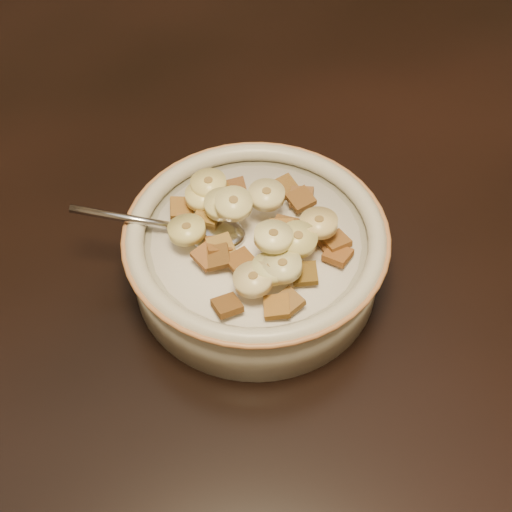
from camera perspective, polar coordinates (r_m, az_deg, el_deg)
name	(u,v)px	position (r m, az deg, el deg)	size (l,w,h in m)	color
floor	(194,502)	(1.40, -5.02, -19.03)	(4.00, 4.50, 0.10)	#422816
table	(141,222)	(0.72, -9.22, 2.69)	(1.40, 0.90, 0.04)	black
cereal_bowl	(256,259)	(0.62, 0.00, -0.24)	(0.22, 0.22, 0.05)	beige
milk	(256,240)	(0.60, 0.00, 1.30)	(0.18, 0.18, 0.00)	white
spoon	(216,234)	(0.60, -3.26, 1.80)	(0.04, 0.05, 0.01)	#ABABB2
cereal_square_0	(182,208)	(0.62, -5.96, 3.83)	(0.02, 0.02, 0.01)	brown
cereal_square_1	(288,302)	(0.55, 2.58, -3.72)	(0.02, 0.02, 0.01)	brown
cereal_square_2	(221,247)	(0.58, -2.82, 0.74)	(0.02, 0.02, 0.01)	olive
cereal_square_3	(301,197)	(0.62, 3.66, 4.72)	(0.02, 0.02, 0.01)	brown
cereal_square_4	(227,306)	(0.55, -2.33, -3.98)	(0.02, 0.02, 0.01)	brown
cereal_square_5	(221,193)	(0.63, -2.82, 5.06)	(0.02, 0.02, 0.01)	brown
cereal_square_6	(235,188)	(0.63, -1.71, 5.43)	(0.02, 0.02, 0.01)	brown
cereal_square_7	(285,187)	(0.64, 2.32, 5.54)	(0.02, 0.02, 0.01)	brown
cereal_square_8	(203,190)	(0.64, -4.27, 5.30)	(0.02, 0.02, 0.01)	olive
cereal_square_9	(208,214)	(0.61, -3.87, 3.35)	(0.02, 0.02, 0.01)	olive
cereal_square_10	(331,243)	(0.60, 6.04, 1.04)	(0.02, 0.02, 0.01)	brown
cereal_square_11	(240,260)	(0.57, -1.29, -0.35)	(0.02, 0.02, 0.01)	brown
cereal_square_12	(207,256)	(0.58, -3.93, 0.02)	(0.02, 0.02, 0.01)	#9B582B
cereal_square_13	(282,230)	(0.59, 2.07, 2.09)	(0.02, 0.02, 0.01)	brown
cereal_square_14	(218,246)	(0.58, -3.04, 0.83)	(0.02, 0.02, 0.01)	brown
cereal_square_15	(336,241)	(0.60, 6.40, 1.18)	(0.02, 0.02, 0.01)	brown
cereal_square_16	(301,199)	(0.62, 3.61, 4.55)	(0.02, 0.02, 0.01)	brown
cereal_square_17	(188,224)	(0.61, -5.49, 2.54)	(0.02, 0.02, 0.01)	brown
cereal_square_18	(338,255)	(0.59, 6.56, 0.10)	(0.02, 0.02, 0.01)	brown
cereal_square_19	(277,307)	(0.55, 1.69, -4.08)	(0.02, 0.02, 0.01)	#985920
cereal_square_20	(217,257)	(0.58, -3.11, -0.09)	(0.02, 0.02, 0.01)	brown
cereal_square_21	(284,227)	(0.59, 2.29, 2.32)	(0.02, 0.02, 0.01)	brown
cereal_square_22	(305,274)	(0.57, 3.91, -1.42)	(0.02, 0.02, 0.01)	brown
banana_slice_0	(267,195)	(0.60, 0.85, 4.91)	(0.03, 0.03, 0.01)	#E3D288
banana_slice_1	(253,279)	(0.55, -0.23, -1.88)	(0.03, 0.03, 0.01)	#E3C784
banana_slice_2	(234,204)	(0.58, -1.80, 4.20)	(0.03, 0.03, 0.01)	beige
banana_slice_3	(223,204)	(0.60, -2.69, 4.18)	(0.03, 0.03, 0.01)	beige
banana_slice_4	(298,239)	(0.57, 3.38, 1.36)	(0.03, 0.03, 0.01)	#DFCF75
banana_slice_5	(273,237)	(0.56, 1.40, 1.57)	(0.03, 0.03, 0.01)	#FFEF9B
banana_slice_6	(203,196)	(0.61, -4.25, 4.82)	(0.03, 0.03, 0.01)	#F5D887
banana_slice_7	(282,266)	(0.56, 2.13, -0.82)	(0.03, 0.03, 0.01)	#C9BD87
banana_slice_8	(209,184)	(0.62, -3.82, 5.76)	(0.03, 0.03, 0.01)	#E6CE7E
banana_slice_9	(272,268)	(0.56, 1.26, -0.99)	(0.03, 0.03, 0.01)	#EFE38D
banana_slice_10	(187,230)	(0.59, -5.56, 2.10)	(0.03, 0.03, 0.01)	#D0C372
banana_slice_11	(319,223)	(0.58, 5.05, 2.65)	(0.03, 0.03, 0.01)	#F7D587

